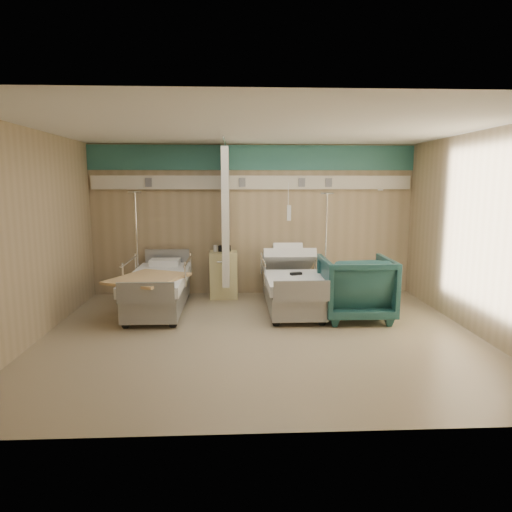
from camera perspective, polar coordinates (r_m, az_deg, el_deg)
The scene contains 13 objects.
ground at distance 6.42m, azimuth 0.56°, elevation -9.90°, with size 6.00×5.00×0.00m, color gray.
room_walls at distance 6.32m, azimuth 0.17°, elevation 7.04°, with size 6.04×5.04×2.82m.
bed_right at distance 7.63m, azimuth 4.51°, elevation -4.38°, with size 1.00×2.16×0.63m, color white, non-canonical shape.
bed_left at distance 7.67m, azimuth -12.07°, elevation -4.48°, with size 1.00×2.16×0.63m, color white, non-canonical shape.
bedside_cabinet at distance 8.43m, azimuth -4.04°, elevation -2.31°, with size 0.50×0.48×0.85m, color beige.
visitor_armchair at distance 7.25m, azimuth 12.34°, elevation -3.84°, with size 1.05×1.08×0.98m, color #1C4647.
waffle_blanket at distance 7.12m, azimuth 12.84°, elevation 0.20°, with size 0.59×0.52×0.07m, color silver.
iv_stand_right at distance 8.51m, azimuth 8.63°, elevation -2.49°, with size 0.34×0.34×1.92m.
iv_stand_left at distance 8.46m, azimuth -14.50°, elevation -2.72°, with size 0.35×0.35×1.95m.
call_remote at distance 7.36m, azimuth 5.02°, elevation -2.21°, with size 0.18×0.08×0.04m, color black.
tan_blanket at distance 7.17m, azimuth -13.38°, elevation -2.74°, with size 0.90×1.13×0.04m, color tan.
toiletry_bag at distance 8.37m, azimuth -3.95°, elevation 0.95°, with size 0.20×0.13×0.11m, color black.
white_cup at distance 8.39m, azimuth -5.07°, elevation 0.97°, with size 0.08×0.08×0.11m, color white.
Camera 1 is at (-0.35, -6.06, 2.09)m, focal length 32.00 mm.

